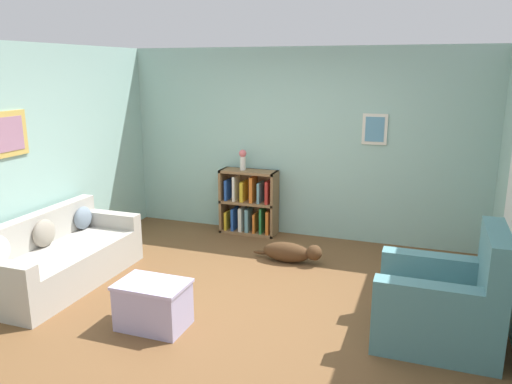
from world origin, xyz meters
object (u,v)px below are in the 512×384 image
Objects in this scene: recliner_chair at (445,304)px; vase at (243,159)px; couch at (58,258)px; dog at (291,252)px; bookshelf at (249,204)px; coffee_table at (153,303)px.

recliner_chair is 3.61× the size of vase.
couch is 2.77m from vase.
couch is 1.78× the size of recliner_chair.
dog is (2.26, 1.43, -0.15)m from couch.
coffee_table is (0.11, -2.84, -0.20)m from bookshelf.
dog is at bearing -45.86° from bookshelf.
couch is 2.03× the size of bookshelf.
couch is 2.72m from bookshelf.
coffee_table is at bearing -18.67° from couch.
vase is at bearing 137.43° from dog.
couch is at bearing -178.30° from recliner_chair.
couch is at bearing -120.71° from bookshelf.
bookshelf is at bearing 92.19° from coffee_table.
recliner_chair is 2.19m from dog.
recliner_chair is (2.62, -2.21, -0.08)m from bookshelf.
recliner_chair reaches higher than dog.
recliner_chair reaches higher than bookshelf.
coffee_table is 0.72× the size of dog.
recliner_chair is at bearing -36.98° from dog.
recliner_chair is at bearing 1.70° from couch.
bookshelf is 1.04× the size of dog.
coffee_table is (-2.51, -0.62, -0.12)m from recliner_chair.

